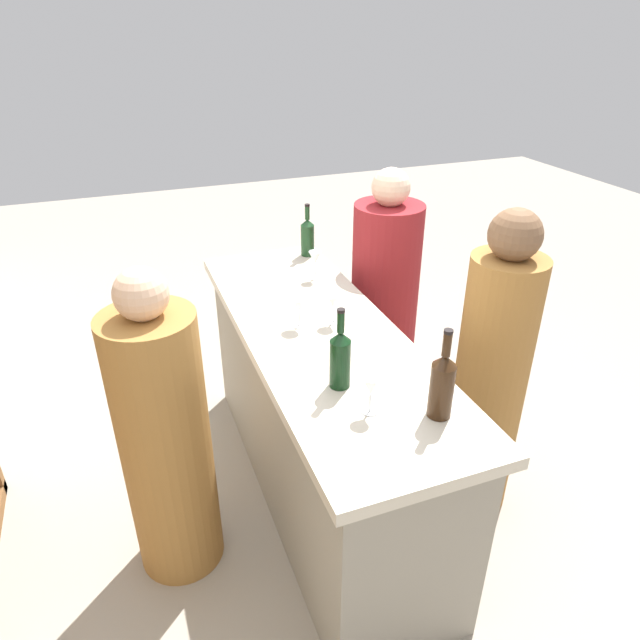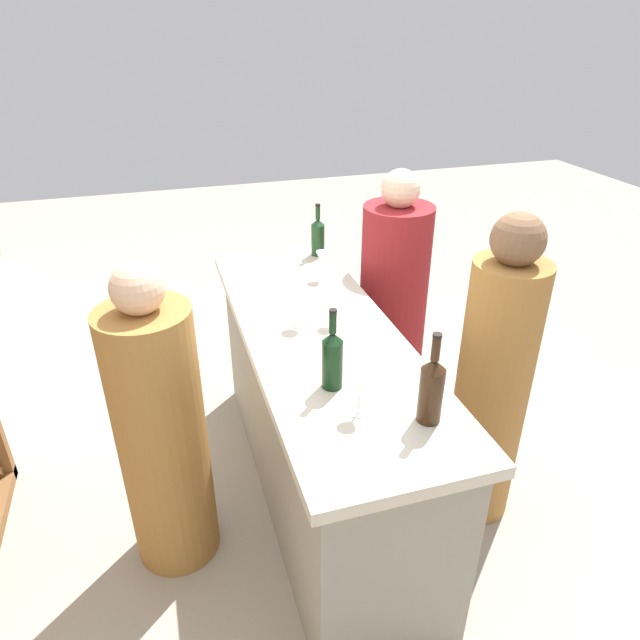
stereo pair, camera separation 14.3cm
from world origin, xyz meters
TOP-DOWN VIEW (x-y plane):
  - ground_plane at (0.00, 0.00)m, footprint 12.00×12.00m
  - bar_counter at (0.00, 0.00)m, footprint 1.98×0.66m
  - wine_bottle_leftmost_amber_brown at (-0.70, -0.17)m, footprint 0.08×0.08m
  - wine_bottle_second_left_dark_green at (-0.42, 0.08)m, footprint 0.08×0.08m
  - wine_bottle_center_olive_green at (0.85, -0.25)m, footprint 0.08×0.08m
  - wine_glass_near_left at (0.53, -0.17)m, footprint 0.07×0.07m
  - wine_glass_near_center at (0.04, -0.08)m, footprint 0.07×0.07m
  - wine_glass_near_right at (-0.60, 0.04)m, footprint 0.07×0.07m
  - wine_glass_far_left at (0.07, 0.07)m, footprint 0.08×0.08m
  - person_left_guest at (-0.31, -0.71)m, footprint 0.40×0.40m
  - person_center_guest at (0.55, -0.60)m, footprint 0.49×0.49m
  - person_server_behind at (-0.15, 0.72)m, footprint 0.46×0.46m

SIDE VIEW (x-z plane):
  - ground_plane at x=0.00m, z-range 0.00..0.00m
  - bar_counter at x=0.00m, z-range 0.00..0.94m
  - person_server_behind at x=-0.15m, z-range -0.06..1.34m
  - person_center_guest at x=0.55m, z-range -0.06..1.41m
  - person_left_guest at x=-0.31m, z-range -0.05..1.44m
  - wine_glass_near_center at x=0.04m, z-range 0.96..1.10m
  - wine_glass_far_left at x=0.07m, z-range 0.96..1.10m
  - wine_glass_near_right at x=-0.60m, z-range 0.97..1.11m
  - wine_glass_near_left at x=0.53m, z-range 0.97..1.11m
  - wine_bottle_center_olive_green at x=0.85m, z-range 0.90..1.20m
  - wine_bottle_second_left_dark_green at x=-0.42m, z-range 0.90..1.22m
  - wine_bottle_leftmost_amber_brown at x=-0.70m, z-range 0.89..1.23m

